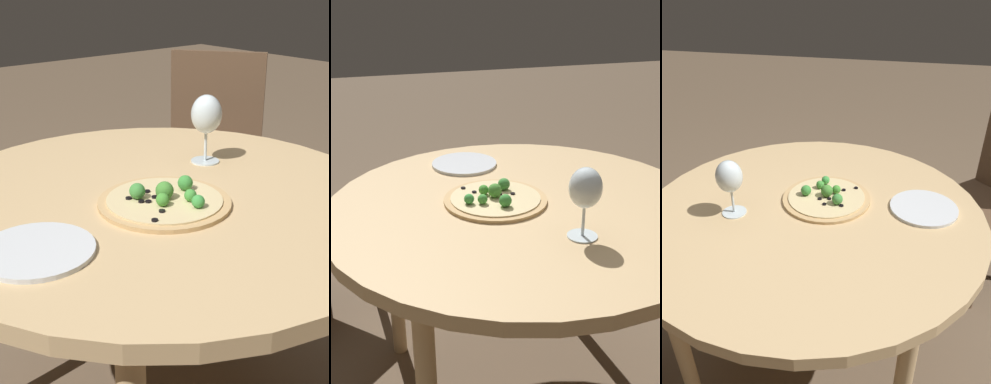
# 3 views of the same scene
# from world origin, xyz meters

# --- Properties ---
(dining_table) EXTENTS (1.12, 1.12, 0.72)m
(dining_table) POSITION_xyz_m (0.00, 0.00, 0.65)
(dining_table) COLOR tan
(dining_table) RESTS_ON ground_plane
(pizza) EXTENTS (0.30, 0.30, 0.06)m
(pizza) POSITION_xyz_m (0.03, 0.07, 0.73)
(pizza) COLOR tan
(pizza) RESTS_ON dining_table
(wine_glass) EXTENTS (0.08, 0.08, 0.19)m
(wine_glass) POSITION_xyz_m (-0.24, -0.08, 0.85)
(wine_glass) COLOR silver
(wine_glass) RESTS_ON dining_table
(plate_near) EXTENTS (0.22, 0.22, 0.01)m
(plate_near) POSITION_xyz_m (0.36, 0.08, 0.72)
(plate_near) COLOR silver
(plate_near) RESTS_ON dining_table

